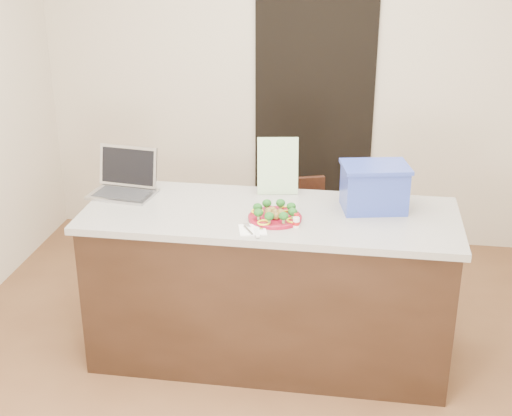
% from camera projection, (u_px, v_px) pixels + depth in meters
% --- Properties ---
extents(ground, '(4.00, 4.00, 0.00)m').
position_uv_depth(ground, '(263.00, 379.00, 4.03)').
color(ground, brown).
rests_on(ground, ground).
extents(room_shell, '(4.00, 4.00, 4.00)m').
position_uv_depth(room_shell, '(264.00, 98.00, 3.41)').
color(room_shell, white).
rests_on(room_shell, ground).
extents(doorway, '(0.90, 0.02, 2.00)m').
position_uv_depth(doorway, '(314.00, 117.00, 5.44)').
color(doorway, black).
rests_on(doorway, ground).
extents(island, '(2.06, 0.76, 0.92)m').
position_uv_depth(island, '(269.00, 286.00, 4.08)').
color(island, black).
rests_on(island, ground).
extents(plate, '(0.29, 0.29, 0.02)m').
position_uv_depth(plate, '(275.00, 217.00, 3.81)').
color(plate, maroon).
rests_on(plate, island).
extents(meatballs, '(0.11, 0.11, 0.04)m').
position_uv_depth(meatballs, '(275.00, 213.00, 3.80)').
color(meatballs, brown).
rests_on(meatballs, plate).
extents(broccoli, '(0.24, 0.24, 0.04)m').
position_uv_depth(broccoli, '(275.00, 210.00, 3.79)').
color(broccoli, '#124514').
rests_on(broccoli, plate).
extents(pepper_rings, '(0.27, 0.27, 0.01)m').
position_uv_depth(pepper_rings, '(275.00, 216.00, 3.81)').
color(pepper_rings, yellow).
rests_on(pepper_rings, plate).
extents(napkin, '(0.17, 0.17, 0.01)m').
position_uv_depth(napkin, '(253.00, 230.00, 3.68)').
color(napkin, white).
rests_on(napkin, island).
extents(fork, '(0.07, 0.14, 0.00)m').
position_uv_depth(fork, '(249.00, 228.00, 3.69)').
color(fork, '#B0AFB4').
rests_on(fork, napkin).
extents(knife, '(0.05, 0.22, 0.01)m').
position_uv_depth(knife, '(258.00, 230.00, 3.66)').
color(knife, silver).
rests_on(knife, napkin).
extents(yogurt_bottle, '(0.04, 0.04, 0.08)m').
position_uv_depth(yogurt_bottle, '(296.00, 222.00, 3.71)').
color(yogurt_bottle, white).
rests_on(yogurt_bottle, island).
extents(laptop, '(0.39, 0.33, 0.26)m').
position_uv_depth(laptop, '(125.00, 181.00, 4.17)').
color(laptop, '#A4A4A9').
rests_on(laptop, island).
extents(leaflet, '(0.24, 0.09, 0.33)m').
position_uv_depth(leaflet, '(278.00, 166.00, 4.11)').
color(leaflet, white).
rests_on(leaflet, island).
extents(blue_box, '(0.40, 0.33, 0.26)m').
position_uv_depth(blue_box, '(374.00, 187.00, 3.90)').
color(blue_box, '#2B3E9D').
rests_on(blue_box, island).
extents(chair, '(0.47, 0.48, 0.84)m').
position_uv_depth(chair, '(295.00, 234.00, 4.71)').
color(chair, '#33180F').
rests_on(chair, ground).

